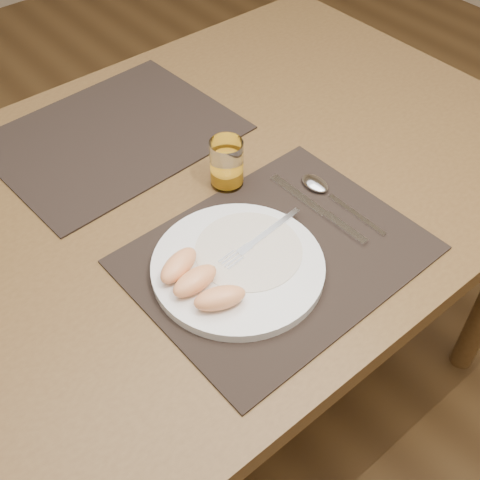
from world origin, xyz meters
The scene contains 11 objects.
ground centered at (0.00, 0.00, 0.00)m, with size 5.00×5.00×0.00m, color #543A1D.
table centered at (0.00, 0.00, 0.67)m, with size 1.40×0.90×0.75m.
placemat_near centered at (0.01, -0.22, 0.75)m, with size 0.45×0.35×0.00m, color black.
placemat_far centered at (-0.03, 0.22, 0.75)m, with size 0.45×0.35×0.00m, color black.
plate centered at (-0.06, -0.21, 0.76)m, with size 0.27×0.27×0.02m, color white.
plate_dressing centered at (-0.03, -0.20, 0.77)m, with size 0.17×0.17×0.00m.
fork centered at (-0.01, -0.19, 0.77)m, with size 0.18×0.03×0.00m.
knife centered at (0.13, -0.21, 0.76)m, with size 0.02×0.22×0.01m.
spoon centered at (0.17, -0.16, 0.76)m, with size 0.04×0.19×0.01m.
juice_glass centered at (0.06, -0.03, 0.79)m, with size 0.06×0.06×0.09m.
grapefruit_wedges centered at (-0.14, -0.21, 0.79)m, with size 0.09×0.15×0.03m.
Camera 1 is at (-0.45, -0.68, 1.47)m, focal length 45.00 mm.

